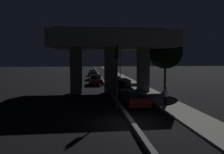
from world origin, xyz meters
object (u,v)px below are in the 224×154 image
car_dark_red_lead (136,98)px  car_silver_third_oncoming (92,73)px  car_taxi_yellow_second_oncoming (93,75)px  car_dark_green_third (115,81)px  traffic_light_left_of_median (117,67)px  car_dark_red_lead_oncoming (95,80)px  pedestrian_on_sidewalk (166,96)px  car_grey_second (123,86)px  motorcycle_white_filtering_near (124,97)px  street_lamp (119,55)px

car_dark_red_lead → car_silver_third_oncoming: size_ratio=1.05×
car_taxi_yellow_second_oncoming → car_silver_third_oncoming: (-0.12, 9.41, -0.13)m
car_dark_green_third → traffic_light_left_of_median: bearing=174.7°
car_dark_red_lead_oncoming → car_silver_third_oncoming: car_dark_red_lead_oncoming is taller
car_silver_third_oncoming → pedestrian_on_sidewalk: (6.23, -35.44, 0.20)m
car_dark_green_third → car_silver_third_oncoming: 20.39m
car_dark_red_lead → pedestrian_on_sidewalk: pedestrian_on_sidewalk is taller
car_grey_second → pedestrian_on_sidewalk: (2.78, -8.12, 0.02)m
traffic_light_left_of_median → pedestrian_on_sidewalk: (4.94, 2.02, -2.84)m
car_taxi_yellow_second_oncoming → motorcycle_white_filtering_near: car_taxi_yellow_second_oncoming is taller
car_dark_red_lead_oncoming → car_taxi_yellow_second_oncoming: bearing=178.7°
car_silver_third_oncoming → car_dark_red_lead_oncoming: bearing=-2.0°
car_dark_green_third → pedestrian_on_sidewalk: 15.59m
street_lamp → pedestrian_on_sidewalk: 29.32m
car_dark_red_lead → car_taxi_yellow_second_oncoming: (-3.27, 25.74, 0.13)m
car_dark_red_lead_oncoming → car_taxi_yellow_second_oncoming: car_dark_red_lead_oncoming is taller
traffic_light_left_of_median → car_grey_second: traffic_light_left_of_median is taller
street_lamp → car_taxi_yellow_second_oncoming: street_lamp is taller
car_dark_green_third → car_silver_third_oncoming: size_ratio=1.02×
car_dark_red_lead_oncoming → pedestrian_on_sidewalk: size_ratio=2.81×
street_lamp → motorcycle_white_filtering_near: 27.66m
street_lamp → car_dark_red_lead_oncoming: 13.85m
traffic_light_left_of_median → street_lamp: street_lamp is taller
traffic_light_left_of_median → street_lamp: bearing=81.5°
car_grey_second → car_silver_third_oncoming: (-3.45, 27.32, -0.18)m
car_grey_second → car_taxi_yellow_second_oncoming: car_grey_second is taller
car_dark_red_lead → street_lamp: bearing=-4.5°
traffic_light_left_of_median → car_silver_third_oncoming: bearing=92.0°
car_dark_red_lead_oncoming → pedestrian_on_sidewalk: bearing=17.1°
car_dark_green_third → car_taxi_yellow_second_oncoming: bearing=18.7°
traffic_light_left_of_median → car_dark_green_third: size_ratio=1.37×
car_taxi_yellow_second_oncoming → car_dark_green_third: bearing=18.1°
car_taxi_yellow_second_oncoming → car_silver_third_oncoming: bearing=-178.2°
pedestrian_on_sidewalk → car_grey_second: bearing=108.9°
car_dark_red_lead → car_grey_second: size_ratio=0.92×
car_grey_second → car_silver_third_oncoming: size_ratio=1.15×
traffic_light_left_of_median → car_silver_third_oncoming: (-1.30, 37.46, -3.03)m
car_silver_third_oncoming → traffic_light_left_of_median: bearing=-0.8°
car_silver_third_oncoming → car_taxi_yellow_second_oncoming: bearing=-2.1°
car_dark_red_lead → car_taxi_yellow_second_oncoming: size_ratio=0.88×
street_lamp → traffic_light_left_of_median: bearing=-98.5°
car_dark_red_lead_oncoming → motorcycle_white_filtering_near: size_ratio=2.45×
car_taxi_yellow_second_oncoming → pedestrian_on_sidewalk: 26.74m
motorcycle_white_filtering_near → car_dark_red_lead: bearing=-154.2°
car_grey_second → car_dark_green_third: bearing=-0.2°
car_grey_second → motorcycle_white_filtering_near: bearing=171.7°
motorcycle_white_filtering_near → pedestrian_on_sidewalk: pedestrian_on_sidewalk is taller
car_grey_second → car_silver_third_oncoming: bearing=6.6°
car_dark_green_third → car_taxi_yellow_second_oncoming: (-3.29, 10.69, 0.11)m
traffic_light_left_of_median → motorcycle_white_filtering_near: 5.25m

